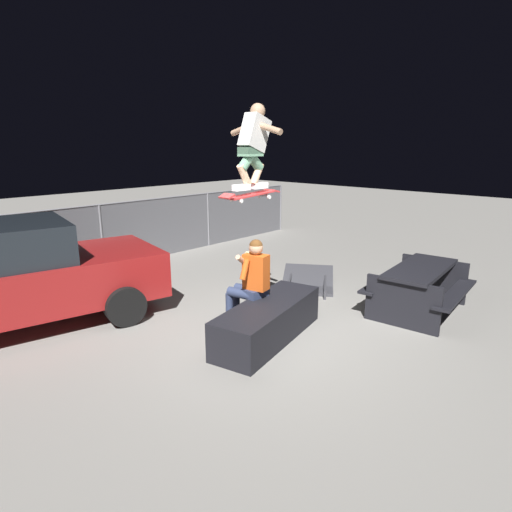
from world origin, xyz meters
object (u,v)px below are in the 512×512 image
object	(u,v)px
skateboard	(251,195)
skater_airborne	(253,143)
ledge_box_main	(268,321)
parked_car	(6,277)
kicker_ramp	(308,282)
person_sitting_on_ledge	(249,279)
picnic_table_back	(420,282)

from	to	relation	value
skateboard	skater_airborne	xyz separation A→B (m)	(0.06, 0.00, 0.69)
ledge_box_main	skater_airborne	distance (m)	2.42
skater_airborne	parked_car	size ratio (longest dim) A/B	0.25
kicker_ramp	person_sitting_on_ledge	bearing A→B (deg)	-165.78
ledge_box_main	kicker_ramp	bearing A→B (deg)	23.13
ledge_box_main	skater_airborne	xyz separation A→B (m)	(0.16, 0.43, 2.38)
ledge_box_main	picnic_table_back	size ratio (longest dim) A/B	1.10
ledge_box_main	parked_car	size ratio (longest dim) A/B	0.45
picnic_table_back	person_sitting_on_ledge	bearing A→B (deg)	146.98
parked_car	person_sitting_on_ledge	bearing A→B (deg)	-47.77
skateboard	parked_car	xyz separation A→B (m)	(-2.39, 2.55, -1.16)
skateboard	kicker_ramp	distance (m)	2.91
ledge_box_main	picnic_table_back	distance (m)	2.64
parked_car	skater_airborne	bearing A→B (deg)	-46.19
person_sitting_on_ledge	parked_car	size ratio (longest dim) A/B	0.30
skateboard	kicker_ramp	world-z (taller)	skateboard
skateboard	parked_car	size ratio (longest dim) A/B	0.23
kicker_ramp	parked_car	world-z (taller)	parked_car
ledge_box_main	skater_airborne	size ratio (longest dim) A/B	1.77
skateboard	kicker_ramp	xyz separation A→B (m)	(2.14, 0.54, -1.90)
skateboard	ledge_box_main	bearing A→B (deg)	-103.84
ledge_box_main	person_sitting_on_ledge	world-z (taller)	person_sitting_on_ledge
person_sitting_on_ledge	kicker_ramp	world-z (taller)	person_sitting_on_ledge
person_sitting_on_ledge	picnic_table_back	size ratio (longest dim) A/B	0.75
parked_car	picnic_table_back	bearing A→B (deg)	-41.21
ledge_box_main	skater_airborne	world-z (taller)	skater_airborne
person_sitting_on_ledge	skater_airborne	bearing A→B (deg)	11.02
picnic_table_back	parked_car	xyz separation A→B (m)	(-4.68, 4.09, 0.29)
skater_airborne	kicker_ramp	bearing A→B (deg)	14.38
ledge_box_main	skateboard	world-z (taller)	skateboard
ledge_box_main	person_sitting_on_ledge	bearing A→B (deg)	82.94
kicker_ramp	picnic_table_back	size ratio (longest dim) A/B	0.83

